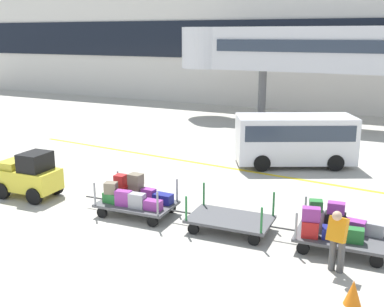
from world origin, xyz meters
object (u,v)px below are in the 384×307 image
(shuttle_van, at_px, (295,137))
(baggage_cart_middle, at_px, (230,220))
(baggage_tug, at_px, (29,175))
(baggage_cart_lead, at_px, (135,197))
(safety_cone_far, at_px, (353,292))
(baggage_handler, at_px, (337,238))
(baggage_cart_tail, at_px, (337,229))

(shuttle_van, bearing_deg, baggage_cart_middle, -89.14)
(baggage_tug, distance_m, baggage_cart_lead, 4.10)
(baggage_cart_lead, xyz_separation_m, baggage_cart_middle, (3.06, 0.14, -0.21))
(baggage_cart_middle, bearing_deg, safety_cone_far, -32.24)
(baggage_tug, distance_m, shuttle_van, 10.56)
(baggage_handler, bearing_deg, baggage_cart_middle, 160.72)
(baggage_cart_lead, bearing_deg, baggage_handler, -8.62)
(baggage_handler, bearing_deg, baggage_cart_lead, 171.38)
(baggage_tug, height_order, baggage_cart_tail, baggage_tug)
(baggage_cart_middle, xyz_separation_m, shuttle_van, (-0.11, 7.49, 0.89))
(baggage_handler, relative_size, shuttle_van, 0.30)
(baggage_cart_tail, height_order, shuttle_van, shuttle_van)
(shuttle_van, distance_m, safety_cone_far, 10.50)
(baggage_cart_lead, relative_size, baggage_cart_middle, 1.00)
(baggage_cart_lead, xyz_separation_m, shuttle_van, (2.95, 7.63, 0.68))
(baggage_tug, xyz_separation_m, baggage_cart_tail, (10.01, 0.55, -0.20))
(baggage_cart_tail, bearing_deg, safety_cone_far, -73.08)
(baggage_cart_tail, bearing_deg, baggage_tug, -176.83)
(baggage_tug, distance_m, baggage_handler, 10.22)
(baggage_cart_tail, xyz_separation_m, safety_cone_far, (0.75, -2.47, -0.28))
(baggage_handler, xyz_separation_m, shuttle_van, (-3.16, 8.56, 0.37))
(baggage_cart_lead, xyz_separation_m, safety_cone_far, (6.67, -2.14, -0.28))
(baggage_cart_lead, distance_m, baggage_handler, 6.19)
(baggage_handler, bearing_deg, baggage_tug, 176.07)
(baggage_cart_middle, relative_size, safety_cone_far, 5.51)
(baggage_tug, height_order, safety_cone_far, baggage_tug)
(baggage_tug, bearing_deg, baggage_handler, -3.93)
(baggage_cart_lead, distance_m, baggage_cart_tail, 5.93)
(baggage_handler, bearing_deg, shuttle_van, 110.29)
(baggage_cart_middle, distance_m, baggage_cart_tail, 2.87)
(baggage_cart_tail, relative_size, shuttle_van, 0.59)
(baggage_tug, bearing_deg, shuttle_van, 48.16)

